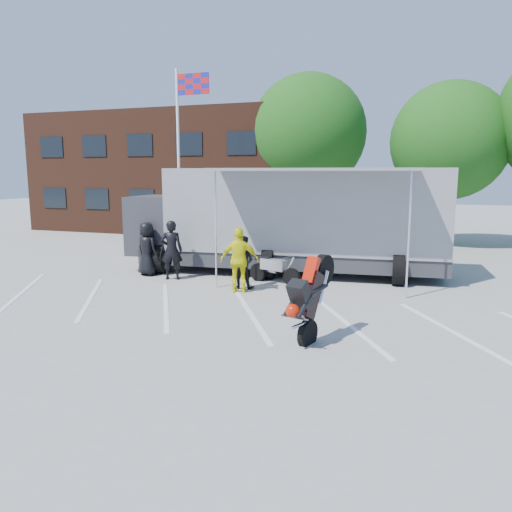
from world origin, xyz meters
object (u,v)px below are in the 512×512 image
Objects in this scene: tree_left at (308,133)px; spectator_hivis at (239,260)px; transporter_truck at (290,273)px; tree_mid at (450,141)px; spectator_leather_b at (172,250)px; spectator_leather_c at (242,262)px; parked_motorcycle at (274,283)px; spectator_leather_a at (147,249)px; flagpole at (183,137)px; stunt_bike_rider at (321,336)px.

tree_left is 4.52× the size of spectator_hivis.
tree_left is at bearing 94.93° from transporter_truck.
spectator_leather_b is at bearing -128.00° from tree_mid.
spectator_leather_c is (-0.75, -2.72, 0.81)m from transporter_truck.
tree_left is 7.10m from tree_mid.
spectator_leather_a reaches higher than parked_motorcycle.
transporter_truck is 5.97× the size of spectator_hivis.
flagpole is 4.01× the size of stunt_bike_rider.
stunt_bike_rider is 5.02m from spectator_leather_c.
parked_motorcycle is 1.44m from spectator_leather_c.
flagpole reaches higher than transporter_truck.
spectator_leather_b is 2.92m from spectator_hivis.
tree_left is 4.72× the size of spectator_leather_a.
stunt_bike_rider is 1.23× the size of spectator_leather_c.
stunt_bike_rider is at bearing -50.17° from flagpole.
spectator_leather_b is 1.03× the size of spectator_hivis.
spectator_leather_c is (-0.74, -0.93, 0.81)m from parked_motorcycle.
transporter_truck is at bearing 127.57° from stunt_bike_rider.
flagpole is 14.21m from stunt_bike_rider.
flagpole is 0.93× the size of tree_left.
stunt_bike_rider is 7.28m from spectator_leather_b.
parked_motorcycle is 0.99× the size of spectator_leather_b.
spectator_hivis is (-3.13, 3.22, 0.96)m from stunt_bike_rider.
flagpole is 7.22m from spectator_leather_a.
parked_motorcycle is at bearing -130.49° from spectator_hivis.
tree_left reaches higher than spectator_hivis.
flagpole is at bearing -56.01° from spectator_leather_a.
spectator_leather_b reaches higher than stunt_bike_rider.
spectator_hivis reaches higher than transporter_truck.
flagpole is at bearing 66.07° from parked_motorcycle.
spectator_leather_b is (-5.89, 4.16, 0.98)m from stunt_bike_rider.
transporter_truck reaches higher than parked_motorcycle.
spectator_leather_c is (2.64, -0.42, -0.17)m from spectator_leather_b.
spectator_hivis is at bearing 101.62° from spectator_leather_c.
flagpole is 4.18× the size of spectator_hivis.
stunt_bike_rider is at bearing -75.25° from tree_left.
spectator_leather_b is (-3.40, -2.30, 0.98)m from transporter_truck.
stunt_bike_rider is 1.02× the size of spectator_leather_b.
spectator_hivis is (-0.64, -3.25, 0.96)m from transporter_truck.
spectator_leather_a is 3.84m from spectator_leather_c.
spectator_hivis is (1.13, -12.98, -4.61)m from tree_left.
tree_mid is 3.85× the size of stunt_bike_rider.
spectator_hivis reaches higher than parked_motorcycle.
stunt_bike_rider is at bearing 129.87° from spectator_leather_c.
spectator_leather_b is (2.62, -6.04, -4.07)m from flagpole.
spectator_leather_c is at bearing -85.34° from tree_left.
tree_left is at bearing 54.72° from flagpole.
spectator_leather_a is 4.08m from spectator_hivis.
tree_left reaches higher than spectator_leather_c.
flagpole is 4.95× the size of spectator_leather_c.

